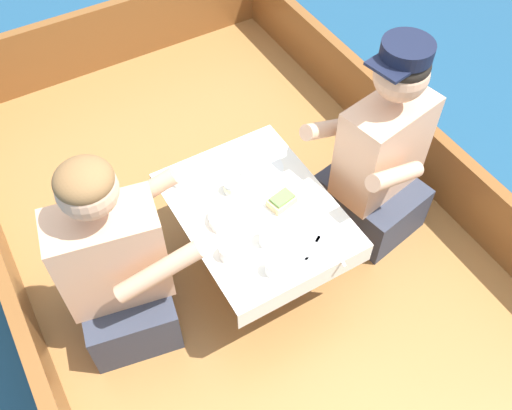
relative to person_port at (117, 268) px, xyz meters
name	(u,v)px	position (x,y,z in m)	size (l,w,h in m)	color
ground_plane	(265,309)	(0.61, -0.12, -0.72)	(60.00, 60.00, 0.00)	navy
boat_deck	(265,294)	(0.61, -0.12, -0.56)	(2.09, 3.77, 0.32)	#9E6B38
gunwale_port	(41,368)	(-0.41, -0.12, -0.22)	(0.06, 3.77, 0.35)	brown
gunwale_starboard	(441,170)	(1.62, -0.12, -0.22)	(0.06, 3.77, 0.35)	brown
bow_coaming	(110,34)	(0.61, 1.73, -0.20)	(1.97, 0.06, 0.40)	brown
cockpit_table	(256,215)	(0.61, -0.03, -0.02)	(0.62, 0.79, 0.42)	#B2B2B7
person_port	(117,268)	(0.00, 0.00, 0.00)	(0.58, 0.52, 0.98)	#333847
person_starboard	(379,159)	(1.22, -0.08, 0.03)	(0.57, 0.52, 1.04)	#333847
plate_sandwich	(282,205)	(0.71, -0.08, 0.03)	(0.21, 0.21, 0.01)	white
plate_bread	(262,169)	(0.74, 0.14, 0.03)	(0.20, 0.20, 0.01)	white
sandwich	(282,201)	(0.71, -0.08, 0.06)	(0.13, 0.10, 0.05)	#E0BC7F
bowl_port_near	(182,176)	(0.41, 0.27, 0.05)	(0.11, 0.11, 0.04)	white
bowl_starboard_near	(227,218)	(0.47, -0.03, 0.05)	(0.15, 0.15, 0.04)	white
coffee_cup_port	(274,267)	(0.51, -0.33, 0.06)	(0.09, 0.06, 0.06)	white
coffee_cup_starboard	(229,252)	(0.40, -0.19, 0.05)	(0.10, 0.07, 0.06)	white
coffee_cup_center	(269,237)	(0.56, -0.21, 0.06)	(0.10, 0.07, 0.07)	white
tin_can	(231,187)	(0.56, 0.10, 0.05)	(0.07, 0.07, 0.05)	silver
utensil_knife_starboard	(336,249)	(0.78, -0.37, 0.03)	(0.05, 0.17, 0.00)	silver
utensil_fork_port	(246,192)	(0.61, 0.06, 0.03)	(0.12, 0.15, 0.00)	silver
utensil_fork_starboard	(312,249)	(0.70, -0.32, 0.03)	(0.16, 0.10, 0.00)	silver
utensil_knife_port	(228,173)	(0.60, 0.19, 0.03)	(0.10, 0.15, 0.00)	silver
utensil_spoon_port	(329,230)	(0.81, -0.28, 0.03)	(0.14, 0.11, 0.01)	silver
utensil_spoon_starboard	(288,259)	(0.59, -0.32, 0.03)	(0.16, 0.09, 0.01)	silver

